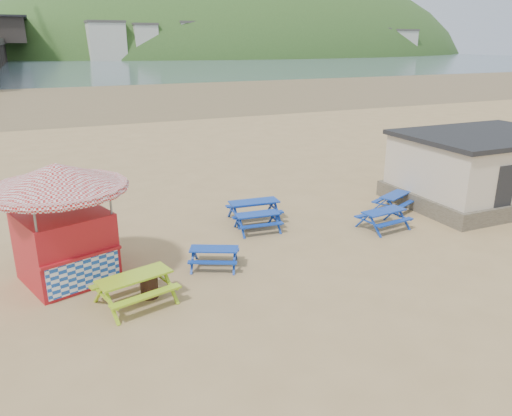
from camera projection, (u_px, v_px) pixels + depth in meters
name	position (u px, v px, depth m)	size (l,w,h in m)	color
ground	(285.00, 244.00, 18.13)	(400.00, 400.00, 0.00)	tan
wet_sand	(96.00, 96.00, 65.80)	(400.00, 400.00, 0.00)	brown
sea	(53.00, 62.00, 165.47)	(400.00, 400.00, 0.00)	#475966
picnic_table_blue_a	(257.00, 222.00, 19.33)	(1.79, 1.50, 0.71)	#0E3A97
picnic_table_blue_b	(254.00, 211.00, 20.39)	(2.13, 1.77, 0.84)	#0E3A97
picnic_table_blue_c	(395.00, 202.00, 21.69)	(2.11, 1.95, 0.71)	#0E3A97
picnic_table_blue_d	(214.00, 257.00, 16.25)	(1.95, 1.81, 0.65)	#0E3A97
picnic_table_blue_f	(383.00, 219.00, 19.56)	(1.95, 1.65, 0.75)	#0E3A97
picnic_table_yellow	(135.00, 289.00, 13.96)	(2.40, 2.11, 0.86)	#88AD1A
ice_cream_kiosk	(61.00, 208.00, 14.79)	(5.20, 5.20, 3.69)	#A8151D
litter_bin	(149.00, 284.00, 14.32)	(0.55, 0.55, 0.81)	#321A11
amenity_block	(483.00, 168.00, 22.50)	(7.40, 5.40, 3.15)	#665B4C
headland_town	(238.00, 75.00, 254.78)	(264.00, 144.00, 108.00)	#2D4C1E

